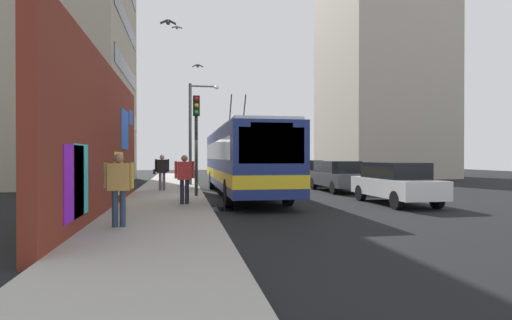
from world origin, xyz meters
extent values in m
plane|color=black|center=(0.00, 0.00, 0.00)|extent=(80.00, 80.00, 0.00)
cube|color=#9E9B93|center=(0.00, 1.60, 0.07)|extent=(48.00, 3.20, 0.15)
cube|color=maroon|center=(-4.23, 3.35, 2.35)|extent=(13.55, 0.30, 4.71)
cube|color=#33D8E5|center=(-8.15, 3.19, 1.27)|extent=(1.32, 0.02, 1.61)
cube|color=blue|center=(-0.83, 3.19, 2.88)|extent=(1.93, 0.02, 1.57)
cube|color=yellow|center=(-2.46, 3.19, 1.20)|extent=(1.97, 0.02, 1.55)
cube|color=#8C19D8|center=(-8.74, 3.19, 1.26)|extent=(1.63, 0.02, 1.58)
cube|color=blue|center=(1.12, 3.19, 3.55)|extent=(1.08, 0.02, 0.65)
cube|color=#9E937F|center=(10.98, 9.20, 8.62)|extent=(12.43, 9.19, 17.24)
cube|color=black|center=(10.98, 4.59, 4.40)|extent=(10.57, 0.04, 1.10)
cube|color=black|center=(10.98, 4.59, 7.60)|extent=(10.57, 0.04, 1.10)
cube|color=black|center=(10.98, 4.59, 10.80)|extent=(10.57, 0.04, 1.10)
cube|color=#B2A899|center=(17.23, -17.00, 9.38)|extent=(10.90, 9.08, 18.76)
cube|color=black|center=(17.23, -21.56, 4.40)|extent=(9.26, 0.04, 1.10)
cube|color=black|center=(17.23, -21.56, 7.60)|extent=(9.26, 0.04, 1.10)
cube|color=black|center=(17.23, -21.56, 10.80)|extent=(9.26, 0.04, 1.10)
cube|color=black|center=(17.23, -21.56, 14.00)|extent=(9.26, 0.04, 1.10)
cube|color=navy|center=(0.84, -1.80, 1.71)|extent=(12.67, 2.45, 2.52)
cube|color=silver|center=(0.84, -1.80, 3.03)|extent=(12.16, 2.26, 0.12)
cube|color=yellow|center=(0.84, -1.80, 1.00)|extent=(12.69, 2.47, 0.44)
cube|color=black|center=(-5.47, -1.80, 2.15)|extent=(0.04, 2.08, 1.13)
cube|color=black|center=(0.84, -1.80, 2.09)|extent=(11.65, 2.48, 0.81)
cube|color=orange|center=(-5.46, -1.80, 2.72)|extent=(0.06, 1.35, 0.28)
cylinder|color=black|center=(2.74, -2.15, 3.87)|extent=(1.43, 0.06, 2.00)
cylinder|color=black|center=(2.74, -1.45, 3.87)|extent=(1.43, 0.06, 2.00)
cylinder|color=black|center=(-3.21, -2.91, 0.50)|extent=(1.00, 0.28, 1.00)
cylinder|color=black|center=(-3.21, -0.69, 0.50)|extent=(1.00, 0.28, 1.00)
cylinder|color=black|center=(4.89, -2.91, 0.50)|extent=(1.00, 0.28, 1.00)
cylinder|color=black|center=(4.89, -0.69, 0.50)|extent=(1.00, 0.28, 1.00)
cube|color=white|center=(-3.62, -7.00, 0.65)|extent=(4.34, 1.72, 0.66)
cube|color=black|center=(-3.53, -7.00, 1.28)|extent=(2.61, 1.54, 0.60)
cylinder|color=black|center=(-5.05, -7.76, 0.32)|extent=(0.64, 0.22, 0.64)
cylinder|color=black|center=(-5.05, -6.24, 0.32)|extent=(0.64, 0.22, 0.64)
cylinder|color=black|center=(-2.18, -7.76, 0.32)|extent=(0.64, 0.22, 0.64)
cylinder|color=black|center=(-2.18, -6.24, 0.32)|extent=(0.64, 0.22, 0.64)
cube|color=#38383D|center=(2.28, -7.00, 0.65)|extent=(4.70, 1.77, 0.66)
cube|color=black|center=(2.38, -7.00, 1.28)|extent=(2.82, 1.59, 0.60)
cylinder|color=black|center=(0.73, -7.78, 0.32)|extent=(0.64, 0.22, 0.64)
cylinder|color=black|center=(0.73, -6.22, 0.32)|extent=(0.64, 0.22, 0.64)
cylinder|color=black|center=(3.84, -7.78, 0.32)|extent=(0.64, 0.22, 0.64)
cylinder|color=black|center=(3.84, -6.22, 0.32)|extent=(0.64, 0.22, 0.64)
cube|color=#B21E19|center=(7.96, -7.00, 0.65)|extent=(4.61, 1.82, 0.66)
cube|color=black|center=(8.05, -7.00, 1.28)|extent=(2.77, 1.64, 0.60)
cylinder|color=black|center=(6.44, -7.81, 0.32)|extent=(0.64, 0.22, 0.64)
cylinder|color=black|center=(6.44, -6.19, 0.32)|extent=(0.64, 0.22, 0.64)
cylinder|color=black|center=(9.48, -7.81, 0.32)|extent=(0.64, 0.22, 0.64)
cylinder|color=black|center=(9.48, -6.19, 0.32)|extent=(0.64, 0.22, 0.64)
cube|color=black|center=(13.65, -7.00, 0.65)|extent=(4.56, 1.81, 0.66)
cube|color=black|center=(13.75, -7.00, 1.28)|extent=(2.74, 1.63, 0.60)
cylinder|color=black|center=(12.15, -7.81, 0.32)|extent=(0.64, 0.22, 0.64)
cylinder|color=black|center=(12.15, -6.19, 0.32)|extent=(0.64, 0.22, 0.64)
cylinder|color=black|center=(15.16, -7.81, 0.32)|extent=(0.64, 0.22, 0.64)
cylinder|color=black|center=(15.16, -6.19, 0.32)|extent=(0.64, 0.22, 0.64)
cylinder|color=#595960|center=(2.81, 1.82, 0.58)|extent=(0.14, 0.14, 0.87)
cylinder|color=#595960|center=(2.81, 2.00, 0.58)|extent=(0.14, 0.14, 0.87)
cube|color=black|center=(2.81, 1.91, 1.34)|extent=(0.22, 0.50, 0.65)
cylinder|color=black|center=(2.81, 1.61, 1.37)|extent=(0.09, 0.09, 0.62)
cylinder|color=black|center=(2.81, 2.21, 1.37)|extent=(0.09, 0.09, 0.62)
sphere|color=tan|center=(2.81, 1.91, 1.78)|extent=(0.23, 0.23, 0.23)
cube|color=black|center=(2.81, 2.28, 1.07)|extent=(0.14, 0.10, 0.24)
cylinder|color=#2D3F59|center=(-7.90, 2.33, 0.58)|extent=(0.14, 0.14, 0.85)
cylinder|color=#2D3F59|center=(-7.90, 2.50, 0.58)|extent=(0.14, 0.14, 0.85)
cube|color=gold|center=(-7.90, 2.41, 1.32)|extent=(0.22, 0.50, 0.64)
cylinder|color=gold|center=(-7.90, 2.11, 1.35)|extent=(0.09, 0.09, 0.61)
cylinder|color=gold|center=(-7.90, 2.71, 1.35)|extent=(0.09, 0.09, 0.61)
sphere|color=#936B4C|center=(-7.90, 2.41, 1.76)|extent=(0.23, 0.23, 0.23)
cylinder|color=#1E1E2D|center=(-3.39, 0.78, 0.57)|extent=(0.14, 0.14, 0.84)
cylinder|color=#1E1E2D|center=(-3.39, 0.95, 0.57)|extent=(0.14, 0.14, 0.84)
cube|color=#BF3333|center=(-3.39, 0.86, 1.31)|extent=(0.22, 0.49, 0.63)
cylinder|color=#BF3333|center=(-3.39, 0.57, 1.34)|extent=(0.09, 0.09, 0.60)
cylinder|color=#BF3333|center=(-3.39, 1.16, 1.34)|extent=(0.09, 0.09, 0.60)
sphere|color=#936B4C|center=(-3.39, 0.86, 1.74)|extent=(0.23, 0.23, 0.23)
cylinder|color=#2D382D|center=(-0.34, 0.35, 2.27)|extent=(0.14, 0.14, 4.23)
cube|color=black|center=(-0.56, 0.35, 3.93)|extent=(0.20, 0.28, 0.84)
sphere|color=red|center=(-0.67, 0.35, 4.21)|extent=(0.18, 0.18, 0.18)
sphere|color=yellow|center=(-0.67, 0.35, 3.93)|extent=(0.18, 0.18, 0.18)
sphere|color=green|center=(-0.67, 0.35, 3.65)|extent=(0.18, 0.18, 0.18)
cylinder|color=#4C4C51|center=(6.88, 0.45, 3.16)|extent=(0.18, 0.18, 6.02)
cylinder|color=#4C4C51|center=(6.88, -0.34, 6.02)|extent=(0.10, 1.58, 0.10)
ellipsoid|color=silver|center=(6.88, -1.13, 5.97)|extent=(0.44, 0.28, 0.20)
ellipsoid|color=#47474C|center=(2.50, 0.17, 6.25)|extent=(0.32, 0.14, 0.12)
cube|color=#47474C|center=(2.50, 0.03, 6.28)|extent=(0.20, 0.27, 0.13)
cube|color=#47474C|center=(2.50, 0.31, 6.28)|extent=(0.20, 0.27, 0.13)
ellipsoid|color=gray|center=(4.41, 1.20, 8.67)|extent=(0.32, 0.14, 0.12)
cube|color=gray|center=(4.41, 1.06, 8.70)|extent=(0.20, 0.28, 0.09)
cube|color=gray|center=(4.41, 1.34, 8.70)|extent=(0.20, 0.28, 0.09)
ellipsoid|color=#47474C|center=(-3.40, 1.41, 6.43)|extent=(0.32, 0.14, 0.12)
cube|color=#47474C|center=(-3.40, 1.27, 6.46)|extent=(0.20, 0.26, 0.13)
cube|color=#47474C|center=(-3.40, 1.55, 6.46)|extent=(0.20, 0.26, 0.13)
cylinder|color=black|center=(-3.92, -0.60, 0.00)|extent=(1.38, 1.38, 0.00)
camera|label=1|loc=(-17.96, 0.96, 1.79)|focal=28.92mm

